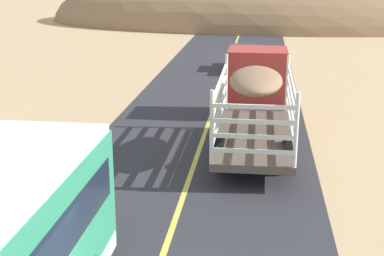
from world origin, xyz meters
TOP-DOWN VIEW (x-y plane):
  - livestock_truck at (1.94, 14.22)m, footprint 2.53×9.70m
  - car_far at (1.12, 26.89)m, footprint 1.80×4.40m
  - distant_hill at (3.73, 56.25)m, footprint 51.38×26.20m

SIDE VIEW (x-z plane):
  - distant_hill at x=3.73m, z-range -7.04..7.04m
  - car_far at x=1.12m, z-range -0.04..1.42m
  - livestock_truck at x=1.94m, z-range 0.28..3.30m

